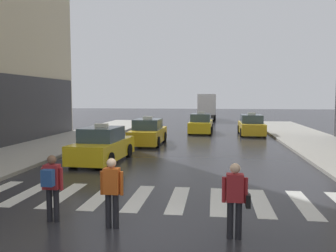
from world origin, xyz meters
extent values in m
plane|color=#26262B|center=(0.00, 0.00, 0.00)|extent=(160.00, 160.00, 0.00)
cube|color=silver|center=(-4.20, 3.00, 0.00)|extent=(0.50, 2.80, 0.01)
cube|color=silver|center=(-3.00, 3.00, 0.00)|extent=(0.50, 2.80, 0.01)
cube|color=silver|center=(-1.80, 3.00, 0.00)|extent=(0.50, 2.80, 0.01)
cube|color=silver|center=(-0.60, 3.00, 0.00)|extent=(0.50, 2.80, 0.01)
cube|color=silver|center=(0.60, 3.00, 0.00)|extent=(0.50, 2.80, 0.01)
cube|color=silver|center=(1.80, 3.00, 0.00)|extent=(0.50, 2.80, 0.01)
cube|color=silver|center=(3.00, 3.00, 0.00)|extent=(0.50, 2.80, 0.01)
cube|color=silver|center=(4.20, 3.00, 0.00)|extent=(0.50, 2.80, 0.01)
cube|color=yellow|center=(-3.60, 8.69, 0.56)|extent=(2.05, 4.60, 0.84)
cube|color=#384C5B|center=(-3.61, 8.59, 1.30)|extent=(1.72, 2.19, 0.64)
cube|color=silver|center=(-3.61, 8.59, 1.71)|extent=(0.61, 0.27, 0.18)
cylinder|color=black|center=(-4.38, 10.09, 0.33)|extent=(0.26, 0.67, 0.66)
cylinder|color=black|center=(-2.67, 9.99, 0.33)|extent=(0.26, 0.67, 0.66)
cylinder|color=black|center=(-4.53, 7.39, 0.33)|extent=(0.26, 0.67, 0.66)
cylinder|color=black|center=(-2.82, 7.29, 0.33)|extent=(0.26, 0.67, 0.66)
cube|color=#F2EAB2|center=(-4.10, 10.99, 0.60)|extent=(0.20, 0.05, 0.14)
cube|color=#F2EAB2|center=(-2.84, 10.92, 0.60)|extent=(0.20, 0.05, 0.14)
cube|color=gold|center=(-2.58, 14.81, 0.56)|extent=(1.83, 4.51, 0.84)
cube|color=#384C5B|center=(-2.58, 14.71, 1.30)|extent=(1.61, 2.11, 0.64)
cube|color=silver|center=(-2.58, 14.71, 1.71)|extent=(0.60, 0.24, 0.18)
cylinder|color=black|center=(-3.43, 16.16, 0.33)|extent=(0.22, 0.66, 0.66)
cylinder|color=black|center=(-1.72, 16.15, 0.33)|extent=(0.22, 0.66, 0.66)
cylinder|color=black|center=(-3.44, 13.46, 0.33)|extent=(0.22, 0.66, 0.66)
cylinder|color=black|center=(-1.73, 13.45, 0.33)|extent=(0.22, 0.66, 0.66)
cube|color=#F2EAB2|center=(-3.20, 17.08, 0.60)|extent=(0.20, 0.04, 0.14)
cube|color=#F2EAB2|center=(-1.94, 17.07, 0.60)|extent=(0.20, 0.04, 0.14)
cube|color=gold|center=(4.56, 21.17, 0.56)|extent=(1.81, 4.50, 0.84)
cube|color=#384C5B|center=(4.56, 21.07, 1.30)|extent=(1.60, 2.10, 0.64)
cube|color=silver|center=(4.56, 21.07, 1.71)|extent=(0.60, 0.24, 0.18)
cylinder|color=black|center=(3.70, 22.52, 0.33)|extent=(0.22, 0.66, 0.66)
cylinder|color=black|center=(5.41, 22.52, 0.33)|extent=(0.22, 0.66, 0.66)
cylinder|color=black|center=(3.71, 19.82, 0.33)|extent=(0.22, 0.66, 0.66)
cylinder|color=black|center=(5.42, 19.82, 0.33)|extent=(0.22, 0.66, 0.66)
cube|color=#F2EAB2|center=(3.92, 23.44, 0.60)|extent=(0.20, 0.04, 0.14)
cube|color=#F2EAB2|center=(5.18, 23.44, 0.60)|extent=(0.20, 0.04, 0.14)
cube|color=yellow|center=(0.51, 22.23, 0.56)|extent=(1.91, 4.54, 0.84)
cube|color=#384C5B|center=(0.51, 22.13, 1.30)|extent=(1.65, 2.14, 0.64)
cube|color=silver|center=(0.51, 22.13, 1.71)|extent=(0.61, 0.25, 0.18)
cylinder|color=black|center=(-0.31, 23.60, 0.33)|extent=(0.24, 0.67, 0.66)
cylinder|color=black|center=(1.40, 23.56, 0.33)|extent=(0.24, 0.67, 0.66)
cylinder|color=black|center=(-0.37, 20.90, 0.33)|extent=(0.24, 0.67, 0.66)
cylinder|color=black|center=(1.34, 20.86, 0.33)|extent=(0.24, 0.67, 0.66)
cube|color=#F2EAB2|center=(-0.06, 24.51, 0.60)|extent=(0.20, 0.04, 0.14)
cube|color=#F2EAB2|center=(1.20, 24.48, 0.60)|extent=(0.20, 0.04, 0.14)
cube|color=#2D2D2D|center=(0.65, 38.24, 0.65)|extent=(1.90, 6.63, 0.40)
cube|color=silver|center=(0.60, 41.54, 1.90)|extent=(2.13, 1.83, 2.10)
cube|color=#384C5B|center=(0.59, 42.46, 2.27)|extent=(1.89, 0.07, 0.95)
cube|color=silver|center=(0.66, 37.34, 2.10)|extent=(2.27, 4.83, 2.50)
cylinder|color=black|center=(-0.40, 41.32, 0.45)|extent=(0.29, 0.90, 0.90)
cylinder|color=black|center=(1.60, 41.35, 0.45)|extent=(0.29, 0.90, 0.90)
cylinder|color=black|center=(-0.33, 36.79, 0.45)|extent=(0.29, 0.90, 0.90)
cylinder|color=black|center=(1.67, 36.82, 0.45)|extent=(0.29, 0.90, 0.90)
cylinder|color=black|center=(-2.35, 0.75, 0.41)|extent=(0.14, 0.14, 0.82)
cylinder|color=black|center=(-2.17, 0.75, 0.41)|extent=(0.14, 0.14, 0.82)
cube|color=maroon|center=(-2.26, 0.75, 1.12)|extent=(0.36, 0.24, 0.60)
sphere|color=brown|center=(-2.26, 0.75, 1.54)|extent=(0.22, 0.22, 0.22)
cylinder|color=maroon|center=(-2.49, 0.75, 1.07)|extent=(0.09, 0.09, 0.55)
cylinder|color=maroon|center=(-2.03, 0.75, 1.07)|extent=(0.09, 0.09, 0.55)
cube|color=#264C8C|center=(-2.26, 0.53, 1.14)|extent=(0.28, 0.18, 0.40)
cylinder|color=black|center=(2.00, 0.29, 0.41)|extent=(0.14, 0.14, 0.82)
cylinder|color=black|center=(2.18, 0.29, 0.41)|extent=(0.14, 0.14, 0.82)
cube|color=maroon|center=(2.09, 0.29, 1.12)|extent=(0.36, 0.24, 0.60)
sphere|color=beige|center=(2.09, 0.29, 1.54)|extent=(0.22, 0.22, 0.22)
cylinder|color=maroon|center=(1.86, 0.29, 1.07)|extent=(0.09, 0.09, 0.55)
cylinder|color=maroon|center=(2.32, 0.29, 1.07)|extent=(0.09, 0.09, 0.55)
cube|color=black|center=(2.37, 0.29, 0.84)|extent=(0.10, 0.20, 0.28)
cylinder|color=black|center=(-0.79, 0.52, 0.41)|extent=(0.14, 0.14, 0.82)
cylinder|color=black|center=(-0.61, 0.52, 0.41)|extent=(0.14, 0.14, 0.82)
cube|color=#BF5119|center=(-0.70, 0.52, 1.12)|extent=(0.36, 0.24, 0.60)
sphere|color=beige|center=(-0.70, 0.52, 1.54)|extent=(0.22, 0.22, 0.22)
cylinder|color=#BF5119|center=(-0.93, 0.52, 1.07)|extent=(0.09, 0.09, 0.55)
cylinder|color=#BF5119|center=(-0.47, 0.52, 1.07)|extent=(0.09, 0.09, 0.55)
camera|label=1|loc=(1.64, -7.16, 3.07)|focal=37.34mm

